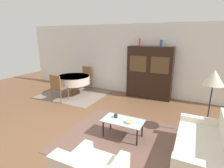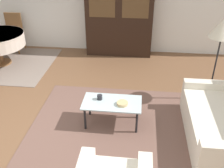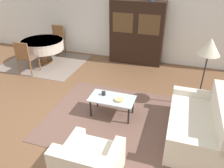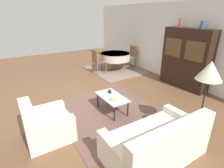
{
  "view_description": "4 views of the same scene",
  "coord_description": "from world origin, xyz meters",
  "px_view_note": "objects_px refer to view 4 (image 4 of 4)",
  "views": [
    {
      "loc": [
        2.26,
        -2.87,
        2.27
      ],
      "look_at": [
        0.2,
        1.4,
        0.95
      ],
      "focal_mm": 28.0,
      "sensor_mm": 36.0,
      "label": 1
    },
    {
      "loc": [
        1.31,
        -2.95,
        2.73
      ],
      "look_at": [
        0.93,
        0.46,
        0.75
      ],
      "focal_mm": 42.0,
      "sensor_mm": 36.0,
      "label": 2
    },
    {
      "loc": [
        2.08,
        -3.11,
        2.85
      ],
      "look_at": [
        0.93,
        0.46,
        0.75
      ],
      "focal_mm": 35.0,
      "sensor_mm": 36.0,
      "label": 3
    },
    {
      "loc": [
        4.21,
        -1.59,
        2.32
      ],
      "look_at": [
        0.93,
        0.46,
        0.75
      ],
      "focal_mm": 28.0,
      "sensor_mm": 36.0,
      "label": 4
    }
  ],
  "objects_px": {
    "cup": "(110,91)",
    "bowl": "(114,99)",
    "couch": "(156,143)",
    "floor_lamp": "(210,73)",
    "display_cabinet": "(186,59)",
    "vase_tall": "(180,23)",
    "dining_chair_far": "(131,55)",
    "armchair": "(46,125)",
    "dining_chair_near": "(97,60)",
    "dining_table": "(115,57)",
    "coffee_table": "(112,98)",
    "vase_short": "(202,25)"
  },
  "relations": [
    {
      "from": "dining_chair_near",
      "to": "cup",
      "type": "distance_m",
      "value": 2.91
    },
    {
      "from": "armchair",
      "to": "bowl",
      "type": "height_order",
      "value": "armchair"
    },
    {
      "from": "armchair",
      "to": "floor_lamp",
      "type": "xyz_separation_m",
      "value": [
        1.54,
        2.58,
        1.05
      ]
    },
    {
      "from": "floor_lamp",
      "to": "bowl",
      "type": "bearing_deg",
      "value": -147.74
    },
    {
      "from": "cup",
      "to": "bowl",
      "type": "bearing_deg",
      "value": -16.52
    },
    {
      "from": "dining_chair_far",
      "to": "display_cabinet",
      "type": "bearing_deg",
      "value": -178.49
    },
    {
      "from": "armchair",
      "to": "dining_chair_near",
      "type": "distance_m",
      "value": 4.16
    },
    {
      "from": "couch",
      "to": "vase_tall",
      "type": "distance_m",
      "value": 4.21
    },
    {
      "from": "coffee_table",
      "to": "vase_short",
      "type": "bearing_deg",
      "value": 85.96
    },
    {
      "from": "floor_lamp",
      "to": "dining_table",
      "type": "bearing_deg",
      "value": 167.33
    },
    {
      "from": "display_cabinet",
      "to": "dining_chair_near",
      "type": "bearing_deg",
      "value": -146.97
    },
    {
      "from": "floor_lamp",
      "to": "bowl",
      "type": "height_order",
      "value": "floor_lamp"
    },
    {
      "from": "display_cabinet",
      "to": "bowl",
      "type": "bearing_deg",
      "value": -83.86
    },
    {
      "from": "dining_table",
      "to": "cup",
      "type": "distance_m",
      "value": 3.32
    },
    {
      "from": "dining_chair_near",
      "to": "vase_short",
      "type": "relative_size",
      "value": 4.39
    },
    {
      "from": "cup",
      "to": "coffee_table",
      "type": "bearing_deg",
      "value": -16.39
    },
    {
      "from": "display_cabinet",
      "to": "dining_chair_far",
      "type": "distance_m",
      "value": 2.79
    },
    {
      "from": "couch",
      "to": "vase_short",
      "type": "height_order",
      "value": "vase_short"
    },
    {
      "from": "vase_tall",
      "to": "vase_short",
      "type": "bearing_deg",
      "value": 0.0
    },
    {
      "from": "dining_table",
      "to": "floor_lamp",
      "type": "bearing_deg",
      "value": -12.67
    },
    {
      "from": "coffee_table",
      "to": "floor_lamp",
      "type": "height_order",
      "value": "floor_lamp"
    },
    {
      "from": "dining_table",
      "to": "dining_chair_far",
      "type": "distance_m",
      "value": 0.86
    },
    {
      "from": "dining_table",
      "to": "armchair",
      "type": "bearing_deg",
      "value": -49.43
    },
    {
      "from": "armchair",
      "to": "vase_tall",
      "type": "bearing_deg",
      "value": 99.28
    },
    {
      "from": "couch",
      "to": "dining_table",
      "type": "height_order",
      "value": "couch"
    },
    {
      "from": "couch",
      "to": "dining_chair_near",
      "type": "distance_m",
      "value": 4.79
    },
    {
      "from": "cup",
      "to": "vase_tall",
      "type": "distance_m",
      "value": 3.28
    },
    {
      "from": "armchair",
      "to": "vase_short",
      "type": "bearing_deg",
      "value": 89.77
    },
    {
      "from": "coffee_table",
      "to": "bowl",
      "type": "relative_size",
      "value": 5.26
    },
    {
      "from": "floor_lamp",
      "to": "couch",
      "type": "bearing_deg",
      "value": -91.71
    },
    {
      "from": "armchair",
      "to": "vase_tall",
      "type": "xyz_separation_m",
      "value": [
        -0.74,
        4.55,
        1.74
      ]
    },
    {
      "from": "display_cabinet",
      "to": "vase_tall",
      "type": "bearing_deg",
      "value": 179.87
    },
    {
      "from": "vase_short",
      "to": "bowl",
      "type": "bearing_deg",
      "value": -90.74
    },
    {
      "from": "dining_chair_near",
      "to": "floor_lamp",
      "type": "bearing_deg",
      "value": -2.25
    },
    {
      "from": "dining_chair_far",
      "to": "couch",
      "type": "bearing_deg",
      "value": 146.74
    },
    {
      "from": "coffee_table",
      "to": "dining_chair_far",
      "type": "height_order",
      "value": "dining_chair_far"
    },
    {
      "from": "cup",
      "to": "armchair",
      "type": "bearing_deg",
      "value": -77.03
    },
    {
      "from": "couch",
      "to": "floor_lamp",
      "type": "xyz_separation_m",
      "value": [
        0.03,
        1.12,
        1.05
      ]
    },
    {
      "from": "armchair",
      "to": "floor_lamp",
      "type": "distance_m",
      "value": 3.18
    },
    {
      "from": "armchair",
      "to": "vase_tall",
      "type": "relative_size",
      "value": 3.14
    },
    {
      "from": "display_cabinet",
      "to": "dining_table",
      "type": "xyz_separation_m",
      "value": [
        -2.76,
        -0.93,
        -0.36
      ]
    },
    {
      "from": "dining_table",
      "to": "vase_short",
      "type": "distance_m",
      "value": 3.55
    },
    {
      "from": "coffee_table",
      "to": "dining_table",
      "type": "relative_size",
      "value": 0.73
    },
    {
      "from": "couch",
      "to": "armchair",
      "type": "bearing_deg",
      "value": 134.03
    },
    {
      "from": "armchair",
      "to": "dining_chair_far",
      "type": "height_order",
      "value": "dining_chair_far"
    },
    {
      "from": "dining_table",
      "to": "vase_tall",
      "type": "distance_m",
      "value": 2.92
    },
    {
      "from": "couch",
      "to": "display_cabinet",
      "type": "relative_size",
      "value": 0.89
    },
    {
      "from": "vase_tall",
      "to": "bowl",
      "type": "bearing_deg",
      "value": -76.26
    },
    {
      "from": "dining_table",
      "to": "dining_chair_near",
      "type": "height_order",
      "value": "dining_chair_near"
    },
    {
      "from": "dining_chair_far",
      "to": "vase_tall",
      "type": "bearing_deg",
      "value": -178.21
    }
  ]
}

